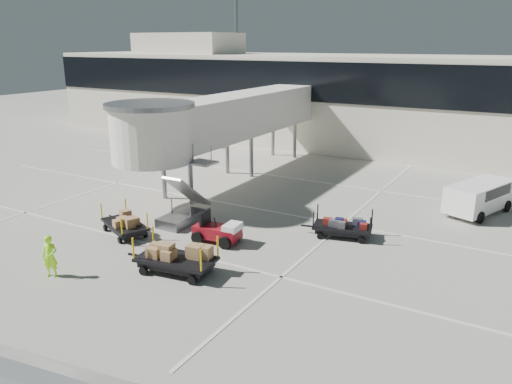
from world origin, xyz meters
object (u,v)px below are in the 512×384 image
at_px(baggage_tug, 218,231).
at_px(minivan, 481,195).
at_px(suitcase_cart, 342,227).
at_px(ground_worker, 50,256).
at_px(belt_loader, 183,139).
at_px(box_cart_near, 176,259).
at_px(box_cart_far, 124,224).

height_order(baggage_tug, minivan, minivan).
height_order(suitcase_cart, minivan, minivan).
relative_size(ground_worker, belt_loader, 0.42).
height_order(suitcase_cart, box_cart_near, box_cart_near).
distance_m(suitcase_cart, minivan, 9.03).
relative_size(suitcase_cart, box_cart_near, 0.87).
xyz_separation_m(baggage_tug, box_cart_near, (0.30, -3.56, 0.07)).
bearing_deg(baggage_tug, ground_worker, -125.71).
bearing_deg(belt_loader, box_cart_near, -76.12).
distance_m(box_cart_near, box_cart_far, 5.40).
height_order(baggage_tug, box_cart_near, box_cart_near).
xyz_separation_m(minivan, belt_loader, (-25.61, 6.43, -0.31)).
distance_m(baggage_tug, suitcase_cart, 6.01).
bearing_deg(minivan, baggage_tug, -112.40).
bearing_deg(suitcase_cart, minivan, 40.14).
bearing_deg(minivan, box_cart_far, -119.64).
bearing_deg(suitcase_cart, ground_worker, -144.57).
xyz_separation_m(suitcase_cart, ground_worker, (-8.67, -9.92, 0.39)).
distance_m(box_cart_far, ground_worker, 5.06).
height_order(ground_worker, minivan, ground_worker).
bearing_deg(baggage_tug, suitcase_cart, 31.44).
bearing_deg(baggage_tug, box_cart_far, -168.05).
bearing_deg(belt_loader, minivan, -37.28).
bearing_deg(ground_worker, baggage_tug, 33.96).
bearing_deg(box_cart_near, box_cart_far, 148.71).
xyz_separation_m(box_cart_far, belt_loader, (-10.76, 18.63, 0.20)).
relative_size(suitcase_cart, ground_worker, 2.01).
height_order(box_cart_far, belt_loader, belt_loader).
xyz_separation_m(baggage_tug, ground_worker, (-3.82, -6.38, 0.34)).
bearing_deg(baggage_tug, minivan, 41.87).
relative_size(baggage_tug, suitcase_cart, 0.66).
bearing_deg(box_cart_near, suitcase_cart, 49.76).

